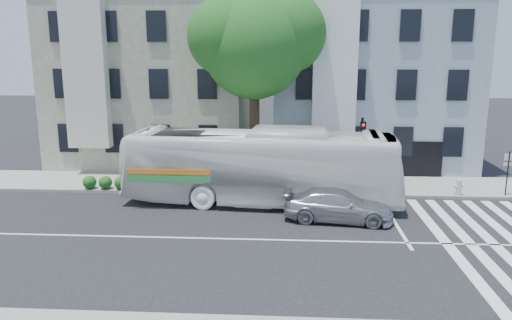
# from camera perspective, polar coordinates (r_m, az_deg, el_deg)

# --- Properties ---
(ground) EXTENTS (120.00, 120.00, 0.00)m
(ground) POSITION_cam_1_polar(r_m,az_deg,el_deg) (19.99, -1.72, -9.04)
(ground) COLOR black
(ground) RESTS_ON ground
(sidewalk_far) EXTENTS (80.00, 4.00, 0.15)m
(sidewalk_far) POSITION_cam_1_polar(r_m,az_deg,el_deg) (27.54, -0.24, -2.76)
(sidewalk_far) COLOR gray
(sidewalk_far) RESTS_ON ground
(building_left) EXTENTS (12.00, 10.00, 11.00)m
(building_left) POSITION_cam_1_polar(r_m,az_deg,el_deg) (34.67, -11.27, 9.27)
(building_left) COLOR gray
(building_left) RESTS_ON ground
(building_right) EXTENTS (12.00, 10.00, 11.00)m
(building_right) POSITION_cam_1_polar(r_m,az_deg,el_deg) (33.97, 12.56, 9.15)
(building_right) COLOR #85949E
(building_right) RESTS_ON ground
(street_tree) EXTENTS (7.30, 5.90, 11.10)m
(street_tree) POSITION_cam_1_polar(r_m,az_deg,el_deg) (27.29, -0.03, 13.57)
(street_tree) COLOR #2D2116
(street_tree) RESTS_ON ground
(bus) EXTENTS (4.12, 13.42, 3.68)m
(bus) POSITION_cam_1_polar(r_m,az_deg,el_deg) (23.98, 0.56, -0.73)
(bus) COLOR white
(bus) RESTS_ON ground
(sedan) EXTENTS (2.47, 4.92, 1.37)m
(sedan) POSITION_cam_1_polar(r_m,az_deg,el_deg) (22.14, 9.37, -5.15)
(sedan) COLOR #B2B5BA
(sedan) RESTS_ON ground
(hedge) EXTENTS (8.12, 4.19, 0.70)m
(hedge) POSITION_cam_1_polar(r_m,az_deg,el_deg) (26.43, -9.89, -2.65)
(hedge) COLOR #26581C
(hedge) RESTS_ON sidewalk_far
(traffic_signal) EXTENTS (0.41, 0.52, 3.95)m
(traffic_signal) POSITION_cam_1_polar(r_m,az_deg,el_deg) (26.10, 11.98, 1.69)
(traffic_signal) COLOR black
(traffic_signal) RESTS_ON ground
(fire_hydrant) EXTENTS (0.48, 0.27, 0.84)m
(fire_hydrant) POSITION_cam_1_polar(r_m,az_deg,el_deg) (27.17, 22.18, -2.83)
(fire_hydrant) COLOR beige
(fire_hydrant) RESTS_ON sidewalk_far
(far_sign_pole) EXTENTS (0.41, 0.17, 2.26)m
(far_sign_pole) POSITION_cam_1_polar(r_m,az_deg,el_deg) (27.87, 26.83, -0.73)
(far_sign_pole) COLOR black
(far_sign_pole) RESTS_ON sidewalk_far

